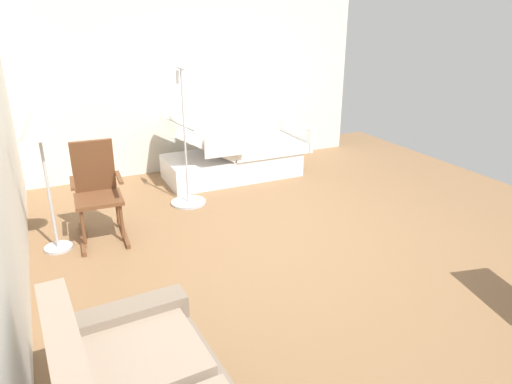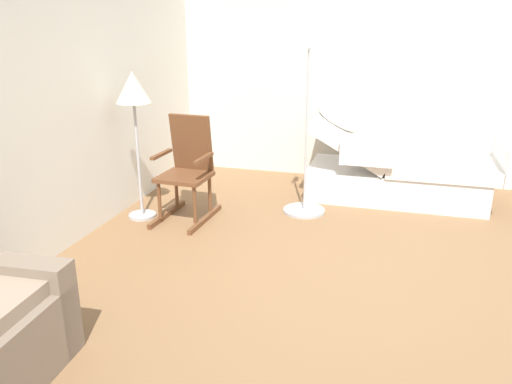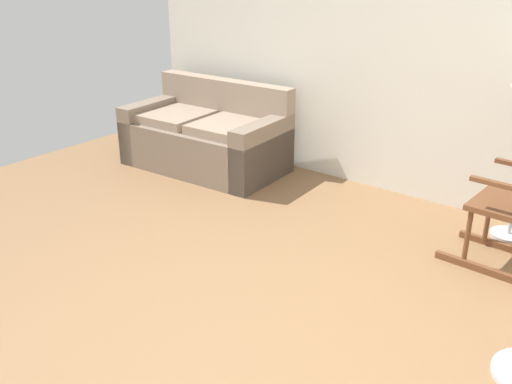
# 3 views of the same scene
# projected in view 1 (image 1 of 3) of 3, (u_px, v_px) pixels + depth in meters

# --- Properties ---
(ground_plane) EXTENTS (7.32, 7.32, 0.00)m
(ground_plane) POSITION_uv_depth(u_px,v_px,m) (293.00, 243.00, 4.93)
(ground_plane) COLOR olive
(side_wall) EXTENTS (0.10, 5.27, 2.70)m
(side_wall) POSITION_uv_depth(u_px,v_px,m) (197.00, 79.00, 6.94)
(side_wall) COLOR silver
(side_wall) RESTS_ON ground
(hospital_bed) EXTENTS (1.05, 2.06, 1.06)m
(hospital_bed) POSITION_uv_depth(u_px,v_px,m) (232.00, 157.00, 6.80)
(hospital_bed) COLOR silver
(hospital_bed) RESTS_ON ground
(rocking_chair) EXTENTS (0.78, 0.52, 1.05)m
(rocking_chair) POSITION_uv_depth(u_px,v_px,m) (97.00, 192.00, 4.93)
(rocking_chair) COLOR brown
(rocking_chair) RESTS_ON ground
(floor_lamp) EXTENTS (0.34, 0.34, 1.48)m
(floor_lamp) POSITION_uv_depth(u_px,v_px,m) (39.00, 133.00, 4.36)
(floor_lamp) COLOR #B2B5BA
(floor_lamp) RESTS_ON ground
(iv_pole) EXTENTS (0.44, 0.44, 1.69)m
(iv_pole) POSITION_uv_depth(u_px,v_px,m) (187.00, 185.00, 5.86)
(iv_pole) COLOR #B2B5BA
(iv_pole) RESTS_ON ground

